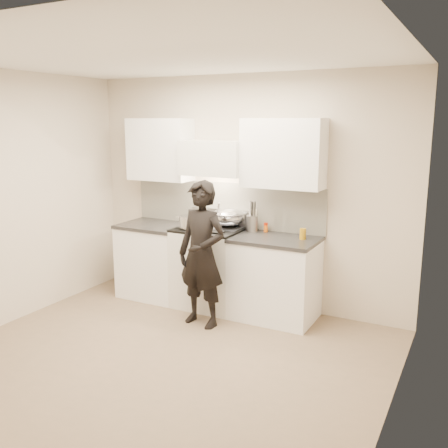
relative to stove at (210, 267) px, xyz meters
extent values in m
plane|color=#7F6850|center=(0.30, -1.42, -0.47)|extent=(4.00, 4.00, 0.00)
cube|color=beige|center=(0.30, 0.33, 0.88)|extent=(4.00, 0.04, 2.70)
cube|color=beige|center=(-1.70, -1.42, 0.88)|extent=(0.04, 3.50, 2.70)
cube|color=beige|center=(2.30, -1.42, 0.88)|extent=(0.04, 3.50, 2.70)
cube|color=white|center=(0.30, -1.42, 2.22)|extent=(4.00, 3.50, 0.02)
cube|color=white|center=(0.05, 0.31, 0.71)|extent=(2.50, 0.02, 0.53)
cube|color=#A1A1A3|center=(0.00, 0.28, 0.56)|extent=(0.76, 0.08, 0.20)
cube|color=white|center=(0.00, 0.13, 1.28)|extent=(0.76, 0.40, 0.40)
cylinder|color=silver|center=(0.00, -0.05, 1.10)|extent=(0.66, 0.02, 0.02)
cube|color=white|center=(0.83, 0.16, 1.35)|extent=(0.90, 0.33, 0.75)
cube|color=white|center=(-0.78, 0.16, 1.35)|extent=(0.80, 0.33, 0.75)
cube|color=beige|center=(0.43, 0.30, 0.63)|extent=(0.08, 0.01, 0.12)
cube|color=white|center=(0.00, 0.00, -0.01)|extent=(0.76, 0.65, 0.92)
cube|color=black|center=(0.00, 0.00, 0.46)|extent=(0.76, 0.65, 0.02)
cube|color=#B5B8C8|center=(0.16, 0.12, 0.47)|extent=(0.36, 0.34, 0.01)
cylinder|color=silver|center=(0.00, -0.29, 0.31)|extent=(0.62, 0.02, 0.02)
cylinder|color=black|center=(-0.18, -0.15, 0.48)|extent=(0.18, 0.18, 0.01)
cylinder|color=black|center=(0.18, -0.15, 0.48)|extent=(0.18, 0.18, 0.01)
cylinder|color=black|center=(-0.18, 0.15, 0.48)|extent=(0.18, 0.18, 0.01)
cylinder|color=black|center=(0.18, 0.15, 0.48)|extent=(0.18, 0.18, 0.01)
cube|color=white|center=(0.83, 0.00, -0.03)|extent=(0.90, 0.65, 0.88)
cube|color=black|center=(0.83, 0.00, 0.43)|extent=(0.92, 0.67, 0.04)
cube|color=white|center=(-0.78, 0.00, -0.03)|extent=(0.80, 0.65, 0.88)
cube|color=black|center=(-0.78, 0.00, 0.43)|extent=(0.82, 0.67, 0.04)
ellipsoid|color=silver|center=(0.18, 0.15, 0.59)|extent=(0.39, 0.39, 0.21)
torus|color=silver|center=(0.18, 0.15, 0.64)|extent=(0.41, 0.41, 0.02)
ellipsoid|color=beige|center=(0.18, 0.15, 0.58)|extent=(0.22, 0.22, 0.10)
cylinder|color=silver|center=(0.12, -0.01, 0.71)|extent=(0.17, 0.25, 0.21)
cylinder|color=silver|center=(-0.20, -0.14, 0.55)|extent=(0.26, 0.26, 0.14)
cube|color=silver|center=(-0.32, -0.18, 0.61)|extent=(0.05, 0.03, 0.01)
cube|color=silver|center=(-0.08, -0.11, 0.61)|extent=(0.05, 0.03, 0.01)
cylinder|color=#A1A1A3|center=(0.47, 0.16, 0.54)|extent=(0.13, 0.13, 0.19)
cylinder|color=black|center=(0.50, 0.18, 0.63)|extent=(0.02, 0.02, 0.33)
cylinder|color=silver|center=(0.48, 0.19, 0.63)|extent=(0.02, 0.02, 0.33)
cylinder|color=#A1A1A3|center=(0.46, 0.19, 0.63)|extent=(0.02, 0.02, 0.33)
cylinder|color=black|center=(0.44, 0.18, 0.63)|extent=(0.02, 0.02, 0.33)
cylinder|color=#A1A1A3|center=(0.44, 0.15, 0.63)|extent=(0.02, 0.02, 0.33)
cylinder|color=silver|center=(0.46, 0.14, 0.63)|extent=(0.02, 0.02, 0.33)
cylinder|color=black|center=(0.48, 0.14, 0.63)|extent=(0.02, 0.02, 0.33)
cylinder|color=#A1A1A3|center=(0.50, 0.15, 0.63)|extent=(0.02, 0.02, 0.33)
cylinder|color=orange|center=(0.62, 0.22, 0.48)|extent=(0.04, 0.04, 0.08)
cylinder|color=#B41B00|center=(0.62, 0.22, 0.54)|extent=(0.05, 0.05, 0.03)
cylinder|color=#B68210|center=(1.11, 0.07, 0.50)|extent=(0.07, 0.07, 0.12)
imported|color=black|center=(0.20, -0.54, 0.31)|extent=(0.61, 0.44, 1.57)
camera|label=1|loc=(2.78, -4.96, 1.70)|focal=40.00mm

